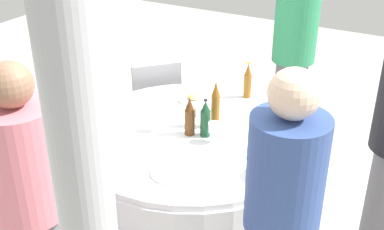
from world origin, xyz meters
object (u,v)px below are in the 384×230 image
Objects in this scene: plate_far at (194,99)px; bottle_amber_right at (248,81)px; wine_glass_mid at (158,117)px; bottle_dark_green_inner at (205,119)px; wine_glass_outer at (192,113)px; plate_south at (171,172)px; bottle_amber_outer at (216,105)px; chair_west at (155,99)px; person_rear at (33,214)px; wine_glass_west at (214,128)px; person_inner at (280,225)px; bottle_brown_rear at (190,117)px; person_right at (293,62)px; dining_table at (192,151)px.

bottle_amber_right is at bearing -53.13° from plate_far.
bottle_amber_right is 1.95× the size of wine_glass_mid.
wine_glass_outer is (0.07, 0.14, -0.02)m from bottle_dark_green_inner.
plate_south is 0.98× the size of plate_far.
bottle_amber_outer is 1.43× the size of plate_south.
person_rear is at bearing -120.78° from chair_west.
bottle_amber_outer is 0.21m from wine_glass_west.
wine_glass_outer reaches higher than chair_west.
person_inner reaches higher than bottle_amber_outer.
wine_glass_mid is (-0.09, 0.29, -0.02)m from bottle_dark_green_inner.
bottle_brown_rear is 1.15× the size of plate_far.
person_inner reaches higher than bottle_dark_green_inner.
person_rear is at bearing -25.35° from person_inner.
person_right reaches higher than person_inner.
wine_glass_mid is at bearing -177.43° from plate_far.
bottle_dark_green_inner is 1.11× the size of plate_south.
person_inner reaches higher than person_rear.
wine_glass_mid is at bearing 107.95° from bottle_brown_rear.
person_right reaches higher than bottle_amber_outer.
wine_glass_mid is at bearing -80.76° from person_inner.
bottle_brown_rear is at bearing 16.30° from plate_south.
wine_glass_outer is 0.41m from plate_far.
dining_table is at bearing -152.83° from plate_far.
wine_glass_west is (0.05, -0.38, -0.00)m from wine_glass_mid.
plate_far is 0.92m from person_right.
person_rear is 1.00× the size of person_inner.
bottle_dark_green_inner reaches higher than dining_table.
wine_glass_outer reaches higher than plate_far.
wine_glass_west is (-0.04, -0.09, -0.02)m from bottle_dark_green_inner.
person_rear reaches higher than bottle_dark_green_inner.
plate_south is 0.14× the size of person_inner.
plate_south is 0.27× the size of chair_west.
bottle_amber_right is (0.66, -0.10, 0.27)m from dining_table.
bottle_dark_green_inner is at bearing -90.86° from dining_table.
person_right is (1.14, -0.29, 0.02)m from wine_glass_outer.
bottle_amber_right is 1.19× the size of plate_south.
bottle_dark_green_inner is 1.09× the size of plate_far.
plate_far is at bearing 25.65° from bottle_brown_rear.
dining_table is at bearing 76.44° from wine_glass_west.
person_right is at bearing -3.14° from wine_glass_west.
bottle_dark_green_inner is (-0.00, -0.10, 0.26)m from dining_table.
wine_glass_mid is at bearing -80.69° from person_rear.
chair_west is (1.40, 1.60, -0.32)m from person_inner.
person_rear is at bearing 162.51° from wine_glass_west.
bottle_amber_outer reaches higher than dining_table.
bottle_dark_green_inner is 1.82× the size of wine_glass_mid.
person_right is at bearing -91.55° from person_rear.
bottle_brown_rear is 0.48m from plate_south.
chair_west is (-0.53, 0.99, -0.34)m from person_right.
wine_glass_outer is 0.25m from wine_glass_west.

